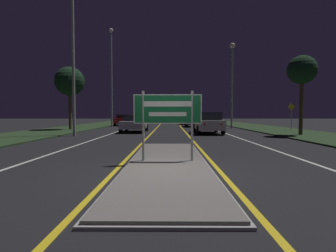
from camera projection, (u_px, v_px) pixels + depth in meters
The scene contains 24 objects.
ground_plane at pixel (167, 173), 6.33m from camera, with size 160.00×160.00×0.00m, color black.
median_island at pixel (168, 162), 7.49m from camera, with size 2.23×8.65×0.10m.
verge_left at pixel (75, 128), 26.37m from camera, with size 5.00×100.00×0.08m.
verge_right at pixel (264, 128), 26.24m from camera, with size 5.00×100.00×0.08m.
centre_line_yellow_left at pixel (158, 126), 31.31m from camera, with size 0.12×70.00×0.01m.
centre_line_yellow_right at pixel (180, 126), 31.30m from camera, with size 0.12×70.00×0.01m.
lane_line_white_left at pixel (134, 126), 31.33m from camera, with size 0.12×70.00×0.01m.
lane_line_white_right at pixel (204, 126), 31.28m from camera, with size 0.12×70.00×0.01m.
edge_line_white_left at pixel (109, 126), 31.36m from camera, with size 0.10×70.00×0.01m.
edge_line_white_right at pixel (230, 126), 31.25m from camera, with size 0.10×70.00×0.01m.
highway_sign at pixel (168, 112), 7.42m from camera, with size 1.93×0.07×1.98m.
streetlight_left_near at pixel (73, 25), 16.78m from camera, with size 0.53×0.53×11.42m.
streetlight_left_far at pixel (111, 67), 30.05m from camera, with size 0.50×0.50×11.23m.
streetlight_right_near at pixel (232, 73), 26.04m from camera, with size 0.52×0.52×8.49m.
car_receding_0 at pixel (208, 123), 19.36m from camera, with size 1.92×4.55×1.56m.
car_receding_1 at pixel (194, 120), 30.00m from camera, with size 1.97×4.65×1.40m.
car_receding_2 at pixel (188, 119), 37.17m from camera, with size 2.02×4.53×1.49m.
car_receding_3 at pixel (183, 118), 44.44m from camera, with size 1.95×4.26×1.52m.
car_approaching_0 at pixel (135, 123), 21.00m from camera, with size 1.93×4.29×1.34m.
car_approaching_1 at pixel (124, 120), 33.38m from camera, with size 2.02×4.62×1.39m.
car_approaching_2 at pixel (134, 118), 43.67m from camera, with size 1.85×4.64×1.35m.
warning_sign at pixel (291, 114), 21.92m from camera, with size 0.60×0.06×2.26m.
roadside_palm_left at pixel (70, 82), 23.20m from camera, with size 2.57×2.57×5.55m.
roadside_palm_right at pixel (302, 71), 17.06m from camera, with size 1.87×1.87×5.17m.
Camera 1 is at (0.06, -6.27, 1.42)m, focal length 28.00 mm.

